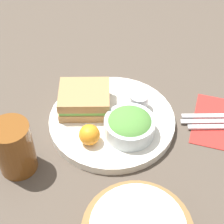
{
  "coord_description": "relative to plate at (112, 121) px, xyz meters",
  "views": [
    {
      "loc": [
        -0.17,
        0.59,
        0.67
      ],
      "look_at": [
        0.0,
        0.0,
        0.04
      ],
      "focal_mm": 60.0,
      "sensor_mm": 36.0,
      "label": 1
    }
  ],
  "objects": [
    {
      "name": "plate",
      "position": [
        0.0,
        0.0,
        0.0
      ],
      "size": [
        0.3,
        0.3,
        0.02
      ],
      "primitive_type": "cylinder",
      "color": "white",
      "rests_on": "ground_plane"
    },
    {
      "name": "drink_glass",
      "position": [
        0.16,
        0.18,
        0.05
      ],
      "size": [
        0.08,
        0.08,
        0.13
      ],
      "primitive_type": "cylinder",
      "color": "brown",
      "rests_on": "ground_plane"
    },
    {
      "name": "sandwich",
      "position": [
        0.07,
        -0.01,
        0.04
      ],
      "size": [
        0.15,
        0.13,
        0.05
      ],
      "color": "#A37A4C",
      "rests_on": "plate"
    },
    {
      "name": "salad_bowl",
      "position": [
        -0.05,
        0.03,
        0.04
      ],
      "size": [
        0.12,
        0.12,
        0.06
      ],
      "color": "silver",
      "rests_on": "plate"
    },
    {
      "name": "knife",
      "position": [
        -0.26,
        -0.08,
        -0.0
      ],
      "size": [
        0.2,
        0.07,
        0.01
      ],
      "primitive_type": "cube",
      "rotation": [
        0.0,
        0.0,
        3.44
      ],
      "color": "silver",
      "rests_on": "napkin"
    },
    {
      "name": "napkin",
      "position": [
        -0.26,
        -0.08,
        -0.01
      ],
      "size": [
        0.14,
        0.17,
        0.0
      ],
      "primitive_type": "cube",
      "color": "#B22823",
      "rests_on": "ground_plane"
    },
    {
      "name": "ground_plane",
      "position": [
        0.0,
        0.0,
        -0.01
      ],
      "size": [
        4.0,
        4.0,
        0.0
      ],
      "primitive_type": "plane",
      "color": "#4C4238"
    },
    {
      "name": "orange_wedge",
      "position": [
        0.03,
        0.08,
        0.03
      ],
      "size": [
        0.05,
        0.05,
        0.05
      ],
      "primitive_type": "sphere",
      "color": "orange",
      "rests_on": "plate"
    },
    {
      "name": "dressing_cup",
      "position": [
        -0.05,
        -0.05,
        0.03
      ],
      "size": [
        0.04,
        0.04,
        0.04
      ],
      "primitive_type": "cylinder",
      "color": "#B7B7BC",
      "rests_on": "plate"
    },
    {
      "name": "fork",
      "position": [
        -0.25,
        -0.1,
        -0.0
      ],
      "size": [
        0.19,
        0.07,
        0.01
      ],
      "primitive_type": "cube",
      "rotation": [
        0.0,
        0.0,
        3.44
      ],
      "color": "silver",
      "rests_on": "napkin"
    }
  ]
}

